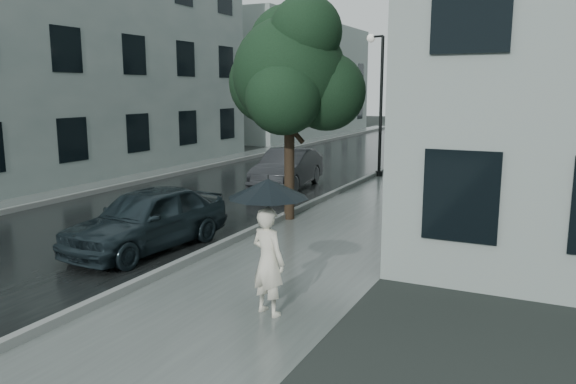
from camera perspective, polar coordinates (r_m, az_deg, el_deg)
The scene contains 14 objects.
ground at distance 9.63m, azimuth -4.93°, elevation -9.72°, with size 120.00×120.00×0.00m, color black.
sidewalk at distance 20.51m, azimuth 12.95°, elevation 0.89°, with size 3.50×60.00×0.01m, color slate.
kerb_near at distance 20.97m, azimuth 8.10°, elevation 1.46°, with size 0.15×60.00×0.15m, color slate.
asphalt_road at distance 22.27m, azimuth -0.52°, elevation 1.89°, with size 6.85×60.00×0.00m, color black.
kerb_far at distance 23.99m, azimuth -8.06°, elevation 2.58°, with size 0.15×60.00×0.15m, color slate.
sidewalk_far at distance 24.52m, azimuth -9.86°, elevation 2.53°, with size 1.70×60.00×0.01m, color #4C5451.
building_far_a at distance 24.27m, azimuth -24.40°, elevation 12.93°, with size 7.02×20.00×9.50m.
building_far_b at distance 42.02m, azimuth -0.37°, elevation 11.38°, with size 7.02×18.00×8.00m.
pedestrian at distance 8.30m, azimuth -2.03°, elevation -7.04°, with size 0.59×0.39×1.62m, color silver.
umbrella at distance 8.05m, azimuth -2.02°, elevation 0.37°, with size 1.25×1.25×1.16m.
street_tree at distance 14.23m, azimuth 0.33°, elevation 12.07°, with size 3.66×3.32×5.50m.
lamp_post at distance 21.75m, azimuth 9.13°, elevation 9.62°, with size 0.82×0.48×5.34m.
car_near at distance 12.02m, azimuth -14.09°, elevation -2.61°, with size 1.55×3.85×1.31m, color black.
car_far at distance 18.96m, azimuth -0.04°, elevation 2.40°, with size 1.39×3.97×1.31m, color #25282B.
Camera 1 is at (4.63, -7.77, 3.31)m, focal length 35.00 mm.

